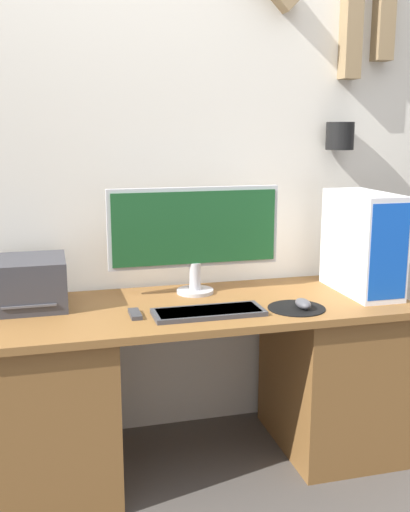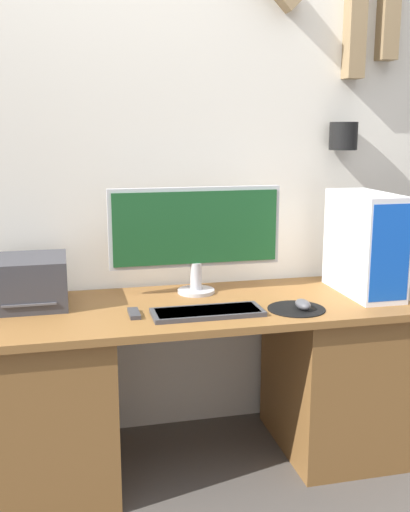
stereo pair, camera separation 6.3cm
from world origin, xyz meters
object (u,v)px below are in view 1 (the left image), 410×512
Objects in this scene: mouse at (303,304)px; printer at (29,283)px; remote_control at (135,314)px; computer_tower at (363,243)px; keyboard at (208,312)px; monitor at (195,231)px.

printer reaches higher than mouse.
remote_control is at bearing 172.72° from mouse.
keyboard is at bearing -168.56° from computer_tower.
keyboard is 0.98× the size of computer_tower.
printer is at bearing 163.34° from mouse.
monitor is at bearing 41.27° from remote_control.
printer is 2.55× the size of remote_control.
remote_control is (-0.30, -0.26, -0.27)m from monitor.
keyboard is at bearing -10.71° from remote_control.
monitor is at bearing 166.62° from computer_tower.
computer_tower reaches higher than remote_control.
printer is (-0.67, 0.28, 0.09)m from keyboard.
monitor is 0.73m from computer_tower.
mouse is 0.66m from remote_control.
monitor is 1.70× the size of computer_tower.
monitor is 1.73× the size of keyboard.
monitor is at bearing 85.70° from keyboard.
printer is at bearing -177.12° from monitor.
remote_control is at bearing -30.46° from printer.
monitor reaches higher than keyboard.
computer_tower is (0.35, 0.18, 0.20)m from mouse.
printer is 0.46m from remote_control.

